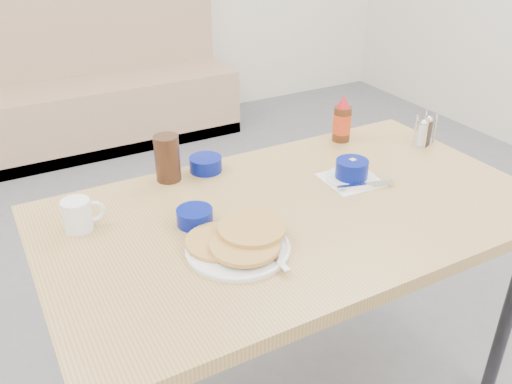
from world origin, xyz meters
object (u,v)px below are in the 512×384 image
butter_bowl (195,217)px  pancake_plate (239,243)px  dining_table (295,227)px  amber_tumbler (167,158)px  syrup_bottle (342,121)px  creamer_bowl (206,164)px  grits_setting (352,172)px  booth_bench (92,93)px  coffee_mug (79,214)px  condiment_caddy (425,133)px

butter_bowl → pancake_plate: bearing=-73.8°
dining_table → butter_bowl: butter_bowl is taller
pancake_plate → butter_bowl: size_ratio=2.85×
amber_tumbler → syrup_bottle: bearing=-1.0°
creamer_bowl → syrup_bottle: (0.52, -0.01, 0.05)m
grits_setting → butter_bowl: bearing=179.8°
amber_tumbler → butter_bowl: bearing=-96.5°
grits_setting → booth_bench: bearing=95.6°
syrup_bottle → booth_bench: bearing=100.3°
grits_setting → syrup_bottle: 0.31m
creamer_bowl → amber_tumbler: (-0.12, 0.00, 0.05)m
grits_setting → dining_table: bearing=-165.6°
amber_tumbler → syrup_bottle: syrup_bottle is taller
coffee_mug → butter_bowl: bearing=-24.3°
amber_tumbler → condiment_caddy: (0.89, -0.17, -0.03)m
coffee_mug → amber_tumbler: (0.31, 0.15, 0.03)m
dining_table → amber_tumbler: amber_tumbler is taller
booth_bench → syrup_bottle: 2.29m
booth_bench → grits_setting: size_ratio=10.47×
dining_table → creamer_bowl: 0.37m
syrup_bottle → pancake_plate: bearing=-145.9°
condiment_caddy → coffee_mug: bearing=156.7°
grits_setting → amber_tumbler: (-0.49, 0.28, 0.04)m
grits_setting → coffee_mug: bearing=171.0°
amber_tumbler → condiment_caddy: 0.91m
grits_setting → amber_tumbler: amber_tumbler is taller
booth_bench → coffee_mug: 2.45m
pancake_plate → grits_setting: grits_setting is taller
condiment_caddy → amber_tumbler: bearing=146.6°
dining_table → syrup_bottle: (0.40, 0.33, 0.13)m
dining_table → butter_bowl: bearing=167.1°
grits_setting → pancake_plate: bearing=-161.2°
creamer_bowl → condiment_caddy: condiment_caddy is taller
dining_table → grits_setting: grits_setting is taller
booth_bench → pancake_plate: 2.68m
grits_setting → syrup_bottle: syrup_bottle is taller
creamer_bowl → butter_bowl: (-0.16, -0.28, -0.00)m
dining_table → condiment_caddy: condiment_caddy is taller
condiment_caddy → dining_table: bearing=172.2°
pancake_plate → syrup_bottle: syrup_bottle is taller
butter_bowl → syrup_bottle: (0.68, 0.27, 0.05)m
dining_table → pancake_plate: bearing=-156.8°
booth_bench → condiment_caddy: booth_bench is taller
booth_bench → butter_bowl: bearing=-96.4°
syrup_bottle → amber_tumbler: bearing=179.0°
condiment_caddy → syrup_bottle: (-0.24, 0.16, 0.03)m
creamer_bowl → condiment_caddy: size_ratio=0.91×
booth_bench → syrup_bottle: bearing=-79.7°
pancake_plate → creamer_bowl: bearing=76.1°
coffee_mug → syrup_bottle: 0.96m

